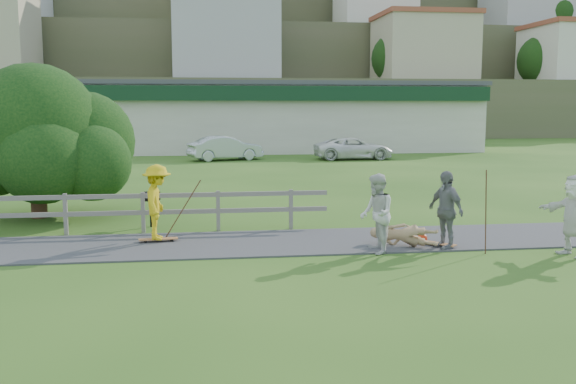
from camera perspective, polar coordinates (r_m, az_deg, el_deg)
name	(u,v)px	position (r m, az deg, el deg)	size (l,w,h in m)	color
ground	(223,259)	(14.40, -5.81, -5.97)	(260.00, 260.00, 0.00)	#2B5418
path	(221,244)	(15.85, -6.01, -4.63)	(34.00, 3.00, 0.04)	#3E3E41
fence	(41,208)	(17.97, -21.12, -1.36)	(15.05, 0.10, 1.10)	#625E57
strip_mall	(258,116)	(49.13, -2.66, 6.76)	(32.50, 10.75, 5.10)	beige
hillside	(200,35)	(105.86, -7.79, 13.63)	(220.00, 67.00, 47.50)	#4D5733
skater_rider	(157,206)	(16.13, -11.54, -1.24)	(1.20, 0.69, 1.86)	gold
skater_fallen	(404,235)	(15.68, 10.23, -3.81)	(1.63, 0.39, 0.59)	tan
spectator_a	(377,214)	(14.86, 7.88, -1.93)	(0.90, 0.70, 1.85)	silver
spectator_b	(446,210)	(15.61, 13.83, -1.58)	(1.10, 0.46, 1.88)	slate
spectator_d	(574,215)	(15.83, 24.10, -1.88)	(1.75, 0.56, 1.89)	white
car_silver	(225,148)	(40.07, -5.61, 3.90)	(1.59, 4.55, 1.50)	silver
car_white	(354,148)	(40.73, 5.87, 3.87)	(2.29, 4.97, 1.38)	white
tree	(37,161)	(20.76, -21.43, 2.58)	(6.34, 6.34, 3.46)	black
bbq	(151,210)	(18.41, -12.06, -1.54)	(0.45, 0.35, 0.98)	black
longboard_rider	(158,241)	(16.29, -11.46, -4.29)	(0.95, 0.23, 0.11)	#9C6533
longboard_fallen	(437,245)	(15.90, 13.08, -4.63)	(0.95, 0.23, 0.11)	#9C6533
helmet	(422,239)	(16.23, 11.86, -4.08)	(0.25, 0.25, 0.25)	red
pole_rider	(182,205)	(16.50, -9.37, -1.13)	(0.03, 0.03, 1.78)	#502F20
pole_spec_left	(486,212)	(15.33, 17.18, -1.72)	(0.03, 0.03, 1.95)	#502F20
pole_spec_right	(573,211)	(16.28, 23.99, -1.56)	(0.03, 0.03, 1.92)	#502F20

